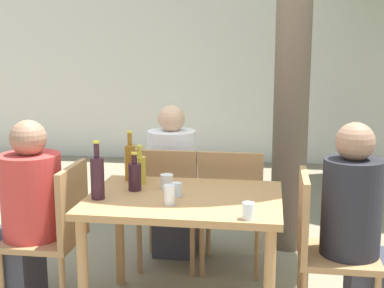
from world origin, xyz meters
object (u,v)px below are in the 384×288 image
patio_chair_0 (56,228)px  drinking_glass_3 (167,182)px  patio_chair_1 (322,242)px  drinking_glass_1 (177,190)px  person_seated_1 (366,240)px  wine_bottle_2 (97,177)px  dining_table_front (184,213)px  patio_chair_3 (231,204)px  patio_chair_2 (168,201)px  person_seated_2 (174,190)px  drinking_glass_0 (169,195)px  drinking_glass_2 (248,211)px  oil_cruet_0 (140,169)px  amber_bottle_1 (130,161)px  wine_bottle_3 (135,176)px  person_seated_0 (20,223)px

patio_chair_0 → drinking_glass_3: (0.66, 0.14, 0.28)m
patio_chair_1 → drinking_glass_1: size_ratio=11.06×
person_seated_1 → wine_bottle_2: size_ratio=3.58×
dining_table_front → patio_chair_3: 0.70m
patio_chair_2 → person_seated_2: (0.00, 0.23, 0.02)m
drinking_glass_0 → drinking_glass_2: 0.47m
wine_bottle_2 → oil_cruet_0: bearing=66.6°
patio_chair_0 → drinking_glass_1: bearing=88.9°
oil_cruet_0 → dining_table_front: bearing=-36.4°
dining_table_front → patio_chair_3: (0.22, 0.65, -0.14)m
amber_bottle_1 → oil_cruet_0: bearing=-38.2°
amber_bottle_1 → drinking_glass_0: 0.59m
patio_chair_3 → amber_bottle_1: (-0.62, -0.35, 0.36)m
wine_bottle_2 → patio_chair_3: bearing=47.7°
oil_cruet_0 → wine_bottle_2: 0.39m
patio_chair_1 → patio_chair_2: size_ratio=1.00×
patio_chair_0 → drinking_glass_2: 1.26m
patio_chair_3 → wine_bottle_3: bearing=46.8°
wine_bottle_2 → drinking_glass_2: bearing=-14.9°
patio_chair_0 → person_seated_0: (-0.23, -0.00, 0.02)m
patio_chair_3 → drinking_glass_3: patio_chair_3 is taller
person_seated_1 → drinking_glass_1: (-1.07, -0.01, 0.25)m
patio_chair_3 → person_seated_2: (-0.45, 0.23, 0.02)m
person_seated_1 → wine_bottle_3: person_seated_1 is taller
patio_chair_0 → person_seated_2: size_ratio=0.76×
person_seated_1 → drinking_glass_0: 1.13m
patio_chair_2 → amber_bottle_1: bearing=63.2°
person_seated_0 → person_seated_2: bearing=137.8°
patio_chair_3 → wine_bottle_3: 0.85m
amber_bottle_1 → wine_bottle_3: 0.24m
drinking_glass_2 → amber_bottle_1: bearing=140.2°
patio_chair_1 → drinking_glass_0: 0.91m
person_seated_0 → wine_bottle_2: bearing=77.2°
dining_table_front → drinking_glass_0: (-0.05, -0.17, 0.16)m
person_seated_1 → drinking_glass_2: 0.78m
oil_cruet_0 → amber_bottle_1: bearing=141.8°
oil_cruet_0 → patio_chair_1: bearing=-12.0°
wine_bottle_3 → patio_chair_1: bearing=-3.9°
patio_chair_2 → amber_bottle_1: size_ratio=2.79×
dining_table_front → drinking_glass_2: 0.54m
person_seated_2 → drinking_glass_3: size_ratio=13.13×
wine_bottle_2 → drinking_glass_2: 0.90m
person_seated_0 → oil_cruet_0: person_seated_0 is taller
wine_bottle_3 → drinking_glass_1: size_ratio=2.87×
drinking_glass_1 → drinking_glass_3: 0.17m
patio_chair_0 → amber_bottle_1: amber_bottle_1 is taller
patio_chair_3 → wine_bottle_3: size_ratio=3.85×
patio_chair_1 → drinking_glass_2: (-0.41, -0.35, 0.28)m
patio_chair_2 → person_seated_0: bearing=39.0°
person_seated_2 → oil_cruet_0: bearing=81.4°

